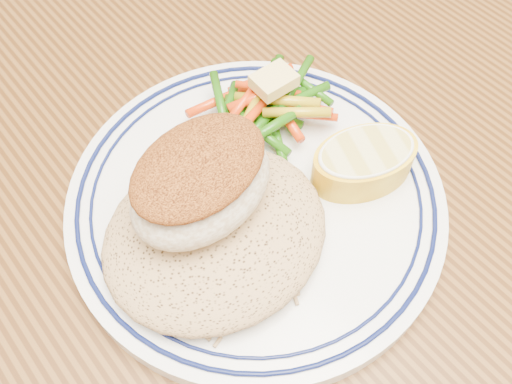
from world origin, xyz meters
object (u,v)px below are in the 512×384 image
at_px(dining_table, 322,285).
at_px(fish_fillet, 201,182).
at_px(vegetable_pile, 266,106).
at_px(rice_pilaf, 215,230).
at_px(lemon_wedge, 364,161).
at_px(plate, 256,201).

height_order(dining_table, fish_fillet, fish_fillet).
bearing_deg(dining_table, fish_fillet, 143.63).
bearing_deg(vegetable_pile, fish_fillet, -154.16).
xyz_separation_m(rice_pilaf, vegetable_pile, (0.09, 0.06, -0.00)).
distance_m(rice_pilaf, lemon_wedge, 0.11).
xyz_separation_m(dining_table, vegetable_pile, (0.02, 0.09, 0.13)).
relative_size(rice_pilaf, vegetable_pile, 1.40).
distance_m(fish_fillet, lemon_wedge, 0.11).
xyz_separation_m(rice_pilaf, lemon_wedge, (0.11, -0.02, 0.00)).
bearing_deg(lemon_wedge, plate, 154.50).
distance_m(dining_table, plate, 0.12).
bearing_deg(vegetable_pile, lemon_wedge, -77.34).
xyz_separation_m(plate, rice_pilaf, (-0.04, -0.01, 0.02)).
bearing_deg(rice_pilaf, lemon_wedge, -11.42).
distance_m(dining_table, lemon_wedge, 0.13).
bearing_deg(dining_table, lemon_wedge, 21.94).
bearing_deg(lemon_wedge, fish_fillet, 159.98).
relative_size(plate, rice_pilaf, 1.75).
bearing_deg(fish_fillet, vegetable_pile, 25.84).
relative_size(dining_table, fish_fillet, 14.78).
distance_m(dining_table, fish_fillet, 0.18).
bearing_deg(lemon_wedge, vegetable_pile, 102.66).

